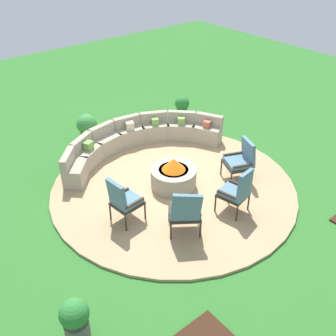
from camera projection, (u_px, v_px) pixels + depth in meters
The scene contains 11 objects.
ground_plane at pixel (173, 188), 9.27m from camera, with size 24.00×24.00×0.00m, color #2D6B28.
patio_circle at pixel (173, 187), 9.25m from camera, with size 5.65×5.65×0.06m, color tan.
fire_pit at pixel (174, 175), 9.08m from camera, with size 1.05×1.05×0.74m.
curved_stone_bench at pixel (137, 140), 10.41m from camera, with size 4.50×1.96×0.77m.
lounge_chair_front_left at pixel (123, 200), 7.89m from camera, with size 0.64×0.58×1.06m.
lounge_chair_front_right at pixel (185, 211), 7.60m from camera, with size 0.82×0.83×1.08m.
lounge_chair_back_left at pixel (237, 191), 8.14m from camera, with size 0.64×0.66×1.08m.
lounge_chair_back_right at pixel (241, 159), 9.20m from camera, with size 0.78×0.79×1.02m.
potted_plant_0 at pixel (87, 126), 11.09m from camera, with size 0.57×0.57×0.72m.
potted_plant_1 at pixel (182, 105), 12.33m from camera, with size 0.45×0.45×0.65m.
potted_plant_2 at pixel (75, 318), 5.85m from camera, with size 0.45×0.45×0.73m.
Camera 1 is at (-4.86, -5.73, 5.45)m, focal length 42.28 mm.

